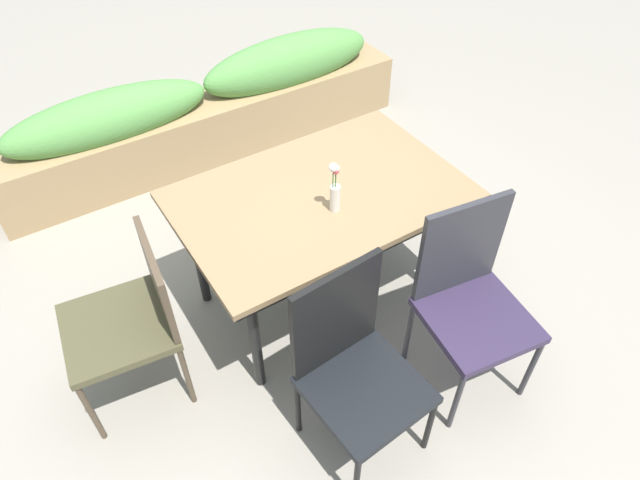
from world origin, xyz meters
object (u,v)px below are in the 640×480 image
Objects in this scene: chair_near_left at (353,362)px; chair_near_right at (470,293)px; planter_box at (210,111)px; chair_end_left at (132,314)px; dining_table at (320,203)px; flower_vase at (335,190)px.

chair_near_right is (0.67, -0.00, 0.03)m from chair_near_left.
planter_box is (-0.23, 2.47, -0.21)m from chair_near_right.
chair_near_right is at bearing -84.60° from planter_box.
dining_table is at bearing -82.56° from chair_end_left.
planter_box is (0.44, 2.47, -0.18)m from chair_near_left.
chair_end_left is (-1.38, 0.77, -0.04)m from chair_near_right.
dining_table is at bearing -58.20° from chair_near_right.
flower_vase is at bearing -120.88° from chair_near_left.
chair_near_right is at bearing -66.64° from dining_table.
chair_near_left is 1.05m from chair_end_left.
flower_vase reaches higher than chair_near_left.
planter_box is (1.15, 1.70, -0.17)m from chair_end_left.
flower_vase is (0.32, 0.63, 0.38)m from chair_near_left.
planter_box is at bearing -27.07° from chair_end_left.
chair_near_left is 3.51× the size of flower_vase.
planter_box is (0.10, 1.69, -0.36)m from dining_table.
dining_table is at bearing -93.52° from planter_box.
chair_end_left reaches higher than dining_table.
chair_near_left is (-0.33, -0.78, -0.19)m from dining_table.
chair_end_left is 2.06m from planter_box.
chair_end_left is 0.28× the size of planter_box.
chair_end_left is at bearing -179.48° from dining_table.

